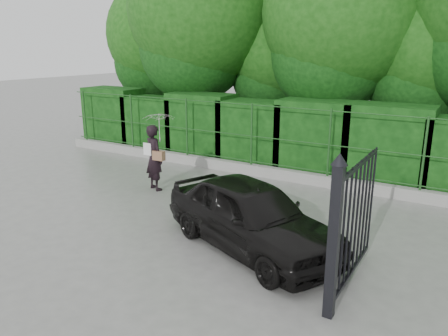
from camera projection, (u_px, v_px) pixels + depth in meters
The scene contains 8 objects.
ground at pixel (138, 222), 9.40m from camera, with size 80.00×80.00×0.00m, color gray.
kerb at pixel (239, 167), 13.08m from camera, with size 14.00×0.25×0.30m, color #9E9E99.
fence at pixel (246, 134), 12.69m from camera, with size 14.13×0.06×1.80m.
hedge at pixel (255, 133), 13.67m from camera, with size 14.20×1.20×2.19m.
trees at pixel (320, 15), 13.98m from camera, with size 17.10×6.15×8.08m.
gate at pixel (344, 226), 6.20m from camera, with size 0.22×2.33×2.36m.
woman at pixel (157, 142), 11.21m from camera, with size 0.93×0.85×2.04m.
car at pixel (251, 215), 8.03m from camera, with size 1.55×3.86×1.32m, color black.
Camera 1 is at (6.09, -6.54, 3.66)m, focal length 35.00 mm.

